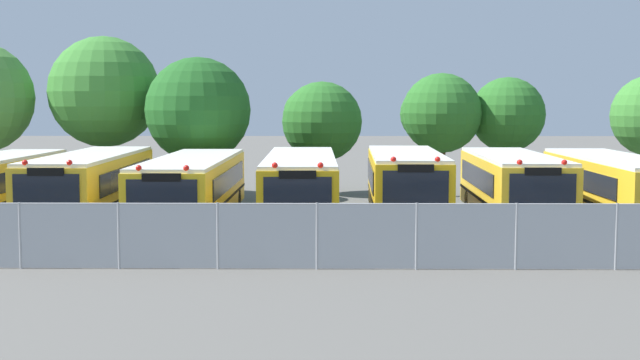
# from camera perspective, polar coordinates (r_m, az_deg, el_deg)

# --- Properties ---
(ground_plane) EXTENTS (160.00, 160.00, 0.00)m
(ground_plane) POSITION_cam_1_polar(r_m,az_deg,el_deg) (31.02, -1.39, -2.94)
(ground_plane) COLOR #595651
(school_bus_1) EXTENTS (2.66, 10.72, 2.66)m
(school_bus_1) POSITION_cam_1_polar(r_m,az_deg,el_deg) (32.00, -14.86, -0.34)
(school_bus_1) COLOR yellow
(school_bus_1) RESTS_ON ground_plane
(school_bus_2) EXTENTS (2.62, 11.38, 2.55)m
(school_bus_2) POSITION_cam_1_polar(r_m,az_deg,el_deg) (30.95, -8.41, -0.50)
(school_bus_2) COLOR yellow
(school_bus_2) RESTS_ON ground_plane
(school_bus_3) EXTENTS (2.67, 11.42, 2.63)m
(school_bus_3) POSITION_cam_1_polar(r_m,az_deg,el_deg) (30.65, -1.28, -0.43)
(school_bus_3) COLOR yellow
(school_bus_3) RESTS_ON ground_plane
(school_bus_4) EXTENTS (2.70, 9.57, 2.73)m
(school_bus_4) POSITION_cam_1_polar(r_m,az_deg,el_deg) (31.00, 5.67, -0.30)
(school_bus_4) COLOR yellow
(school_bus_4) RESTS_ON ground_plane
(school_bus_5) EXTENTS (2.70, 9.88, 2.65)m
(school_bus_5) POSITION_cam_1_polar(r_m,az_deg,el_deg) (31.50, 12.59, -0.39)
(school_bus_5) COLOR yellow
(school_bus_5) RESTS_ON ground_plane
(school_bus_6) EXTENTS (2.61, 11.16, 2.58)m
(school_bus_6) POSITION_cam_1_polar(r_m,az_deg,el_deg) (32.41, 18.99, -0.45)
(school_bus_6) COLOR yellow
(school_bus_6) RESTS_ON ground_plane
(tree_1) EXTENTS (5.17, 5.17, 7.44)m
(tree_1) POSITION_cam_1_polar(r_m,az_deg,el_deg) (41.84, -14.28, 5.80)
(tree_1) COLOR #4C3823
(tree_1) RESTS_ON ground_plane
(tree_2) EXTENTS (4.71, 4.71, 6.38)m
(tree_2) POSITION_cam_1_polar(r_m,az_deg,el_deg) (38.89, -8.01, 4.56)
(tree_2) COLOR #4C3823
(tree_2) RESTS_ON ground_plane
(tree_3) EXTENTS (3.78, 3.78, 5.35)m
(tree_3) POSITION_cam_1_polar(r_m,az_deg,el_deg) (40.78, -0.02, 3.96)
(tree_3) COLOR #4C3823
(tree_3) RESTS_ON ground_plane
(tree_4) EXTENTS (3.74, 3.68, 5.71)m
(tree_4) POSITION_cam_1_polar(r_m,az_deg,el_deg) (40.27, 7.81, 4.37)
(tree_4) COLOR #4C3823
(tree_4) RESTS_ON ground_plane
(tree_5) EXTENTS (3.50, 3.50, 5.54)m
(tree_5) POSITION_cam_1_polar(r_m,az_deg,el_deg) (41.37, 12.26, 4.25)
(tree_5) COLOR #4C3823
(tree_5) RESTS_ON ground_plane
(chainlink_fence) EXTENTS (28.75, 0.07, 1.76)m
(chainlink_fence) POSITION_cam_1_polar(r_m,az_deg,el_deg) (22.69, -3.50, -3.63)
(chainlink_fence) COLOR #9EA0A3
(chainlink_fence) RESTS_ON ground_plane
(traffic_cone) EXTENTS (0.47, 0.47, 0.62)m
(traffic_cone) POSITION_cam_1_polar(r_m,az_deg,el_deg) (24.92, 13.45, -4.38)
(traffic_cone) COLOR #EA5914
(traffic_cone) RESTS_ON ground_plane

